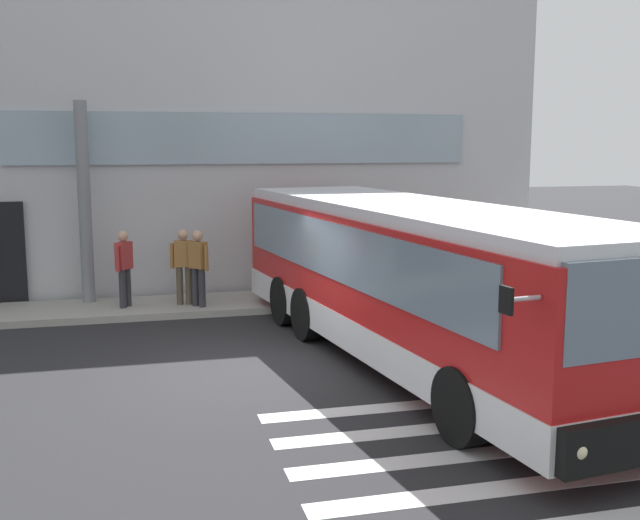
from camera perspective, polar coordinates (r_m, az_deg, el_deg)
name	(u,v)px	position (r m, az deg, el deg)	size (l,w,h in m)	color
ground_plane	(247,368)	(12.80, -5.52, -8.11)	(80.00, 90.00, 0.02)	#232326
bay_paint_stripes	(466,455)	(9.53, 10.95, -14.22)	(4.40, 3.96, 0.01)	silver
terminal_building	(164,130)	(23.67, -11.65, 9.58)	(18.80, 13.80, 8.19)	#B7B7BC
boarding_curb	(214,304)	(17.39, -7.95, -3.31)	(21.00, 2.00, 0.15)	#9E9B93
entry_support_column	(85,203)	(17.58, -17.28, 4.11)	(0.28, 0.28, 4.46)	slate
bus_main_foreground	(414,285)	(12.85, 7.10, -1.89)	(3.91, 10.87, 2.70)	red
passenger_near_column	(124,265)	(16.97, -14.51, -0.36)	(0.39, 0.51, 1.68)	#2D2D33
passenger_by_doorway	(184,263)	(16.95, -10.21, -0.22)	(0.58, 0.28, 1.68)	#4C4233
passenger_at_curb_edge	(198,264)	(16.70, -9.15, -0.33)	(0.41, 0.48, 1.68)	#2D2D33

